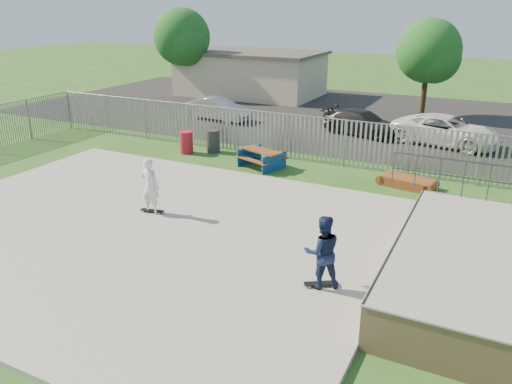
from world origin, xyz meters
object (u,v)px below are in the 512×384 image
at_px(tree_left, 182,37).
at_px(skater_navy, 322,252).
at_px(trash_bin_red, 186,142).
at_px(trash_bin_grey, 213,141).
at_px(tree_mid, 429,51).
at_px(picnic_table, 262,158).
at_px(funbox, 407,182).
at_px(car_white, 446,130).
at_px(car_silver, 218,109).
at_px(car_dark, 362,123).
at_px(skater_white, 150,186).

bearing_deg(tree_left, skater_navy, -49.10).
relative_size(trash_bin_red, trash_bin_grey, 0.98).
bearing_deg(tree_mid, picnic_table, -107.78).
xyz_separation_m(funbox, car_white, (0.47, 6.88, 0.55)).
bearing_deg(skater_navy, picnic_table, -87.88).
height_order(car_silver, tree_left, tree_left).
bearing_deg(trash_bin_grey, car_white, 32.83).
bearing_deg(car_white, car_dark, 100.24).
bearing_deg(trash_bin_red, skater_white, -64.58).
relative_size(trash_bin_red, car_silver, 0.26).
height_order(funbox, car_silver, car_silver).
distance_m(tree_left, skater_navy, 28.08).
xyz_separation_m(trash_bin_red, skater_white, (3.15, -6.64, 0.55)).
height_order(car_dark, car_white, car_white).
height_order(trash_bin_red, tree_mid, tree_mid).
distance_m(picnic_table, car_dark, 7.68).
relative_size(picnic_table, trash_bin_grey, 2.09).
relative_size(funbox, car_white, 0.38).
distance_m(car_white, skater_navy, 15.29).
bearing_deg(tree_left, trash_bin_red, -55.40).
bearing_deg(tree_mid, skater_white, -104.70).
relative_size(picnic_table, trash_bin_red, 2.13).
height_order(trash_bin_red, car_silver, car_silver).
distance_m(trash_bin_grey, car_dark, 8.20).
distance_m(trash_bin_grey, car_white, 11.26).
height_order(car_dark, skater_navy, skater_navy).
bearing_deg(tree_left, funbox, -34.19).
relative_size(tree_left, skater_white, 3.45).
relative_size(car_dark, skater_navy, 2.40).
bearing_deg(picnic_table, funbox, 22.01).
height_order(tree_mid, skater_navy, tree_mid).
bearing_deg(car_white, trash_bin_grey, 135.39).
bearing_deg(skater_navy, car_dark, -110.24).
distance_m(trash_bin_red, skater_navy, 12.76).
height_order(picnic_table, tree_mid, tree_mid).
bearing_deg(tree_left, car_dark, -20.67).
height_order(trash_bin_grey, skater_white, skater_white).
bearing_deg(trash_bin_red, skater_navy, -41.50).
bearing_deg(tree_left, tree_mid, 1.58).
distance_m(car_dark, skater_navy, 15.78).
xyz_separation_m(trash_bin_red, tree_mid, (8.33, 13.11, 3.36)).
xyz_separation_m(funbox, car_silver, (-12.24, 6.74, 0.50)).
xyz_separation_m(funbox, skater_navy, (-0.43, -8.38, 0.88)).
bearing_deg(skater_navy, trash_bin_red, -73.71).
height_order(funbox, trash_bin_grey, trash_bin_grey).
distance_m(trash_bin_red, car_dark, 9.39).
distance_m(car_silver, tree_mid, 12.80).
xyz_separation_m(tree_left, skater_navy, (18.27, -21.09, -3.16)).
bearing_deg(tree_left, skater_white, -58.37).
distance_m(trash_bin_red, car_silver, 7.05).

